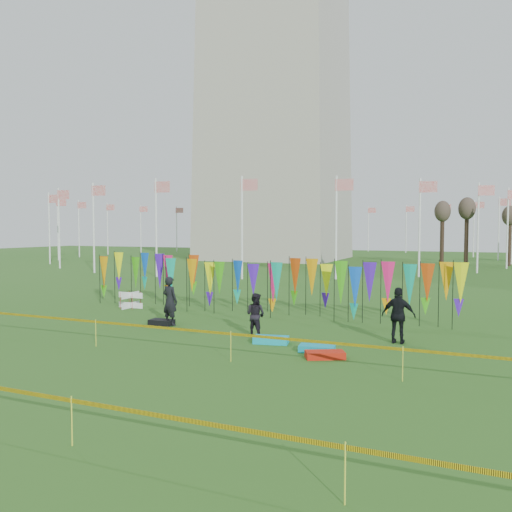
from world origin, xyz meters
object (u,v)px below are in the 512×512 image
at_px(kite_bag_turquoise, 271,340).
at_px(kite_bag_black, 162,322).
at_px(person_left, 170,301).
at_px(person_right, 399,315).
at_px(kite_bag_teal, 317,349).
at_px(person_mid, 256,315).
at_px(kite_bag_red, 325,355).
at_px(box_kite, 131,300).

relative_size(kite_bag_turquoise, kite_bag_black, 1.20).
distance_m(person_left, kite_bag_turquoise, 5.19).
xyz_separation_m(person_right, kite_bag_teal, (-2.20, -2.23, -0.84)).
relative_size(person_right, kite_bag_turquoise, 1.64).
bearing_deg(person_mid, person_left, 2.45).
height_order(person_right, kite_bag_turquoise, person_right).
xyz_separation_m(person_right, kite_bag_black, (-9.22, -0.35, -0.84)).
bearing_deg(kite_bag_red, kite_bag_turquoise, 150.98).
distance_m(person_left, kite_bag_red, 7.64).
distance_m(box_kite, person_right, 13.34).
xyz_separation_m(box_kite, kite_bag_teal, (10.85, -4.95, -0.29)).
distance_m(person_right, kite_bag_black, 9.26).
relative_size(kite_bag_red, kite_bag_teal, 1.04).
bearing_deg(kite_bag_teal, person_left, 163.40).
bearing_deg(person_mid, person_right, -158.12).
bearing_deg(kite_bag_black, kite_bag_teal, -14.99).
distance_m(person_right, kite_bag_red, 3.49).
xyz_separation_m(person_mid, kite_bag_black, (-4.35, 0.53, -0.68)).
height_order(kite_bag_black, kite_bag_teal, kite_bag_black).
height_order(person_mid, kite_bag_red, person_mid).
distance_m(box_kite, person_mid, 8.95).
bearing_deg(person_left, person_right, -166.81).
relative_size(person_left, person_mid, 1.25).
relative_size(box_kite, person_mid, 0.50).
bearing_deg(box_kite, person_left, -35.39).
distance_m(person_left, person_right, 8.89).
xyz_separation_m(kite_bag_red, kite_bag_teal, (-0.43, 0.65, 0.00)).
bearing_deg(kite_bag_black, box_kite, 141.29).
height_order(person_mid, person_right, person_right).
distance_m(kite_bag_red, kite_bag_black, 7.87).
relative_size(kite_bag_black, kite_bag_teal, 0.87).
distance_m(box_kite, person_left, 5.14).
height_order(person_mid, kite_bag_teal, person_mid).
bearing_deg(person_left, box_kite, -23.75).
relative_size(box_kite, person_left, 0.40).
height_order(kite_bag_red, kite_bag_black, kite_bag_black).
bearing_deg(person_right, kite_bag_teal, 47.48).
height_order(person_left, kite_bag_red, person_left).
bearing_deg(person_mid, kite_bag_turquoise, 150.75).
bearing_deg(box_kite, kite_bag_teal, -24.53).
relative_size(person_right, kite_bag_teal, 1.72).
distance_m(box_kite, kite_bag_turquoise, 10.08).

